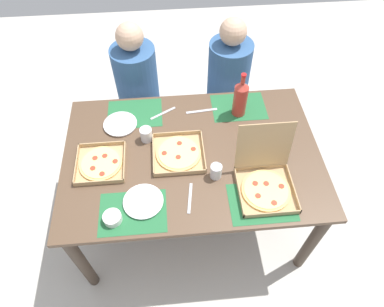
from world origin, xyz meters
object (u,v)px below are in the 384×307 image
at_px(plate_near_right, 143,202).
at_px(cup_clear_left, 146,134).
at_px(pizza_box_corner_right, 101,163).
at_px(condiment_bowl, 112,218).
at_px(diner_left_seat, 140,97).
at_px(plate_middle, 120,124).
at_px(cup_spare, 216,171).
at_px(diner_right_seat, 227,92).
at_px(pizza_box_corner_left, 265,180).
at_px(pizza_box_center, 179,153).
at_px(soda_bottle, 240,98).

height_order(plate_near_right, cup_clear_left, cup_clear_left).
bearing_deg(pizza_box_corner_right, condiment_bowl, -76.37).
bearing_deg(plate_near_right, diner_left_seat, 92.96).
distance_m(plate_middle, cup_spare, 0.72).
bearing_deg(diner_left_seat, cup_spare, -63.68).
relative_size(cup_clear_left, diner_right_seat, 0.08).
relative_size(pizza_box_corner_right, diner_left_seat, 0.24).
height_order(plate_near_right, diner_right_seat, diner_right_seat).
distance_m(pizza_box_corner_left, plate_near_right, 0.68).
relative_size(condiment_bowl, diner_left_seat, 0.08).
bearing_deg(plate_near_right, pizza_box_corner_right, 131.90).
xyz_separation_m(pizza_box_center, cup_spare, (0.20, -0.17, 0.03)).
relative_size(pizza_box_corner_left, pizza_box_corner_right, 1.25).
bearing_deg(cup_spare, plate_middle, 141.58).
xyz_separation_m(soda_bottle, diner_left_seat, (-0.69, 0.46, -0.37)).
bearing_deg(pizza_box_corner_left, pizza_box_center, 150.74).
bearing_deg(pizza_box_center, cup_spare, -40.59).
bearing_deg(pizza_box_corner_left, soda_bottle, 94.73).
relative_size(plate_near_right, cup_spare, 2.39).
distance_m(pizza_box_corner_right, cup_clear_left, 0.32).
height_order(pizza_box_corner_left, pizza_box_corner_right, pizza_box_corner_left).
bearing_deg(pizza_box_center, plate_near_right, -124.29).
bearing_deg(diner_left_seat, plate_near_right, -87.04).
distance_m(pizza_box_corner_left, cup_spare, 0.28).
distance_m(pizza_box_corner_left, plate_middle, 0.98).
height_order(pizza_box_corner_right, plate_middle, pizza_box_corner_right).
xyz_separation_m(pizza_box_corner_left, plate_middle, (-0.83, 0.53, -0.04)).
xyz_separation_m(pizza_box_corner_right, cup_spare, (0.66, -0.14, 0.03)).
relative_size(plate_near_right, diner_right_seat, 0.19).
distance_m(plate_middle, condiment_bowl, 0.68).
bearing_deg(diner_right_seat, plate_near_right, -120.55).
height_order(diner_left_seat, diner_right_seat, diner_left_seat).
bearing_deg(diner_right_seat, condiment_bowl, -124.17).
bearing_deg(condiment_bowl, pizza_box_corner_left, 9.60).
bearing_deg(pizza_box_center, cup_clear_left, 143.87).
distance_m(diner_left_seat, diner_right_seat, 0.70).
bearing_deg(condiment_bowl, diner_right_seat, 55.83).
distance_m(plate_middle, diner_right_seat, 0.97).
height_order(plate_middle, cup_clear_left, cup_clear_left).
distance_m(pizza_box_center, cup_spare, 0.27).
relative_size(pizza_box_corner_left, cup_clear_left, 3.98).
bearing_deg(pizza_box_corner_left, cup_spare, 161.60).
xyz_separation_m(pizza_box_corner_right, pizza_box_center, (0.46, 0.03, -0.00)).
distance_m(pizza_box_corner_right, pizza_box_center, 0.46).
bearing_deg(soda_bottle, cup_spare, -113.85).
relative_size(plate_middle, condiment_bowl, 2.22).
bearing_deg(condiment_bowl, plate_middle, 89.04).
bearing_deg(cup_clear_left, cup_spare, -38.50).
distance_m(pizza_box_corner_left, soda_bottle, 0.58).
distance_m(plate_near_right, soda_bottle, 0.90).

